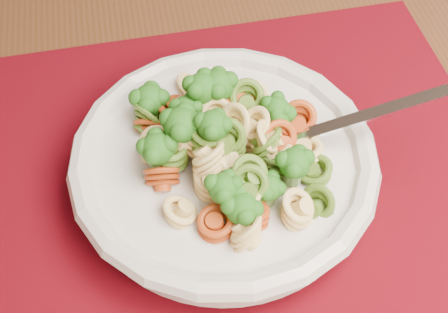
# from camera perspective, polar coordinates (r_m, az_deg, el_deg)

# --- Properties ---
(dining_table) EXTENTS (1.57, 1.27, 0.71)m
(dining_table) POSITION_cam_1_polar(r_m,az_deg,el_deg) (0.70, 2.31, 2.74)
(dining_table) COLOR #4B2815
(dining_table) RESTS_ON ground
(placemat) EXTENTS (0.56, 0.50, 0.00)m
(placemat) POSITION_cam_1_polar(r_m,az_deg,el_deg) (0.54, 0.33, -1.20)
(placemat) COLOR #56030C
(placemat) RESTS_ON dining_table
(pasta_bowl) EXTENTS (0.25, 0.25, 0.05)m
(pasta_bowl) POSITION_cam_1_polar(r_m,az_deg,el_deg) (0.50, -0.00, -0.77)
(pasta_bowl) COLOR beige
(pasta_bowl) RESTS_ON placemat
(pasta_broccoli_heap) EXTENTS (0.21, 0.21, 0.06)m
(pasta_broccoli_heap) POSITION_cam_1_polar(r_m,az_deg,el_deg) (0.49, -0.00, 0.43)
(pasta_broccoli_heap) COLOR #E9C773
(pasta_broccoli_heap) RESTS_ON pasta_bowl
(fork) EXTENTS (0.18, 0.07, 0.08)m
(fork) POSITION_cam_1_polar(r_m,az_deg,el_deg) (0.50, 4.97, 1.26)
(fork) COLOR silver
(fork) RESTS_ON pasta_bowl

